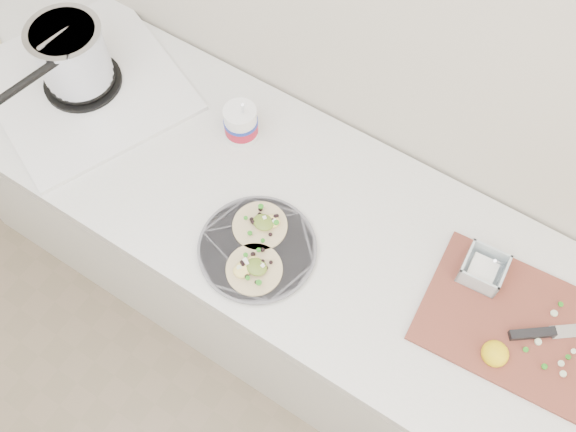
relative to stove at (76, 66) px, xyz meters
The scene contains 5 objects.
counter 0.88m from the stove, ahead, with size 2.44×0.66×0.90m.
stove is the anchor object (origin of this frame).
taco_plate 0.76m from the stove, 12.92° to the right, with size 0.31×0.31×0.04m.
tub 0.51m from the stove, 11.95° to the left, with size 0.10×0.10×0.22m.
cutboard 1.38m from the stove, ahead, with size 0.49×0.36×0.07m.
Camera 1 is at (0.49, 0.72, 2.41)m, focal length 40.00 mm.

